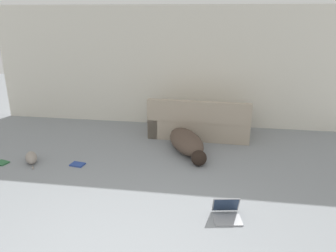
{
  "coord_description": "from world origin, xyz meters",
  "views": [
    {
      "loc": [
        0.99,
        -2.31,
        2.42
      ],
      "look_at": [
        0.27,
        2.45,
        0.74
      ],
      "focal_mm": 35.0,
      "sensor_mm": 36.0,
      "label": 1
    }
  ],
  "objects": [
    {
      "name": "book_green",
      "position": [
        -2.54,
        2.22,
        0.01
      ],
      "size": [
        0.25,
        0.21,
        0.02
      ],
      "rotation": [
        0.0,
        0.0,
        -0.28
      ],
      "color": "#2D663D",
      "rests_on": "ground_plane"
    },
    {
      "name": "laptop_open",
      "position": [
        1.19,
        1.26,
        0.08
      ],
      "size": [
        0.39,
        0.38,
        0.24
      ],
      "rotation": [
        0.0,
        0.0,
        0.17
      ],
      "color": "gray",
      "rests_on": "ground_plane"
    },
    {
      "name": "cat",
      "position": [
        -2.06,
        2.35,
        0.09
      ],
      "size": [
        0.37,
        0.5,
        0.18
      ],
      "rotation": [
        0.0,
        0.0,
        2.16
      ],
      "color": "gray",
      "rests_on": "ground_plane"
    },
    {
      "name": "dog",
      "position": [
        0.51,
        3.2,
        0.17
      ],
      "size": [
        0.95,
        1.55,
        0.36
      ],
      "rotation": [
        0.0,
        0.0,
        5.15
      ],
      "color": "#4C3D33",
      "rests_on": "ground_plane"
    },
    {
      "name": "wall_back",
      "position": [
        0.0,
        4.75,
        1.29
      ],
      "size": [
        7.99,
        0.06,
        2.57
      ],
      "color": "silver",
      "rests_on": "ground_plane"
    },
    {
      "name": "couch",
      "position": [
        0.67,
        4.06,
        0.26
      ],
      "size": [
        2.03,
        0.93,
        0.81
      ],
      "rotation": [
        0.0,
        0.0,
        3.11
      ],
      "color": "tan",
      "rests_on": "ground_plane"
    },
    {
      "name": "book_blue",
      "position": [
        -1.25,
        2.36,
        0.01
      ],
      "size": [
        0.25,
        0.2,
        0.02
      ],
      "rotation": [
        0.0,
        0.0,
        -0.16
      ],
      "color": "#28428E",
      "rests_on": "ground_plane"
    }
  ]
}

